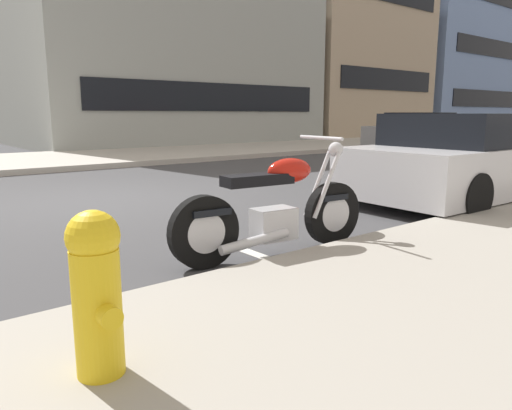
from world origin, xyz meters
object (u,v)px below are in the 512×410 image
at_px(car_opposite_curb, 417,132).
at_px(parked_car_behind_motorcycle, 471,159).
at_px(fire_hydrant, 96,289).
at_px(parked_motorcycle, 276,211).

bearing_deg(car_opposite_curb, parked_car_behind_motorcycle, 35.15).
relative_size(parked_car_behind_motorcycle, fire_hydrant, 5.69).
distance_m(car_opposite_curb, fire_hydrant, 17.80).
height_order(parked_motorcycle, fire_hydrant, parked_motorcycle).
bearing_deg(fire_hydrant, parked_car_behind_motorcycle, 14.31).
distance_m(parked_motorcycle, parked_car_behind_motorcycle, 4.36).
xyz_separation_m(car_opposite_curb, fire_hydrant, (-15.62, -8.53, -0.11)).
bearing_deg(parked_car_behind_motorcycle, parked_motorcycle, -173.48).
distance_m(parked_motorcycle, fire_hydrant, 2.56).
relative_size(parked_car_behind_motorcycle, car_opposite_curb, 0.98).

